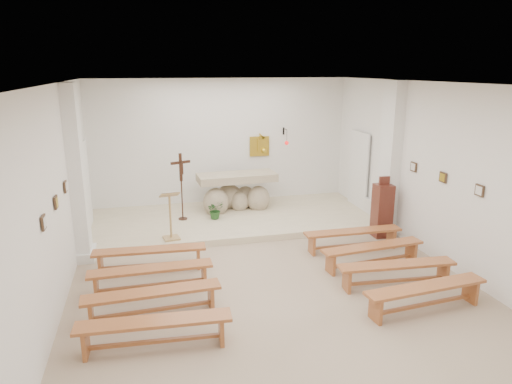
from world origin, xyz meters
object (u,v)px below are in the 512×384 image
object	(u,v)px
lectern	(170,215)
bench_left_fourth	(155,327)
bench_left_front	(150,254)
crucifix_stand	(181,182)
bench_left_third	(153,297)
bench_right_third	(396,269)
donation_pedestal	(382,210)
altar	(236,194)
bench_right_fourth	(426,292)
bench_right_second	(373,251)
bench_left_second	(151,273)
bench_right_front	(353,235)

from	to	relation	value
lectern	bench_left_fourth	size ratio (longest dim) A/B	0.52
bench_left_front	crucifix_stand	bearing A→B (deg)	74.94
crucifix_stand	bench_left_third	distance (m)	4.38
bench_right_third	lectern	bearing A→B (deg)	146.04
lectern	bench_right_third	world-z (taller)	lectern
donation_pedestal	bench_left_third	distance (m)	5.71
crucifix_stand	bench_left_third	xyz separation A→B (m)	(-0.85, -4.23, -0.77)
altar	bench_right_third	distance (m)	5.12
bench_right_third	bench_right_fourth	size ratio (longest dim) A/B	1.00
donation_pedestal	bench_right_second	xyz separation A→B (m)	(-1.00, -1.48, -0.29)
crucifix_stand	bench_right_second	distance (m)	4.80
bench_left_second	bench_left_fourth	xyz separation A→B (m)	(0.00, -1.74, 0.00)
bench_right_second	bench_left_front	bearing A→B (deg)	162.83
bench_right_front	bench_right_second	xyz separation A→B (m)	(0.00, -0.87, 0.00)
bench_right_third	bench_left_second	bearing A→B (deg)	172.64
crucifix_stand	bench_right_fourth	bearing A→B (deg)	-76.94
bench_left_front	altar	bearing A→B (deg)	56.43
bench_right_second	bench_right_third	world-z (taller)	same
crucifix_stand	bench_right_second	world-z (taller)	crucifix_stand
bench_left_third	bench_right_fourth	xyz separation A→B (m)	(4.19, -0.87, 0.00)
lectern	bench_right_fourth	world-z (taller)	lectern
bench_right_second	bench_left_fourth	world-z (taller)	same
altar	bench_left_front	xyz separation A→B (m)	(-2.29, -3.01, -0.22)
altar	bench_right_second	size ratio (longest dim) A/B	0.97
bench_left_front	bench_right_third	distance (m)	4.54
lectern	bench_left_third	world-z (taller)	lectern
bench_left_front	bench_right_second	size ratio (longest dim) A/B	1.00
donation_pedestal	bench_right_front	size ratio (longest dim) A/B	0.67
crucifix_stand	bench_right_second	bearing A→B (deg)	-65.33
bench_right_third	bench_left_fourth	world-z (taller)	same
crucifix_stand	bench_right_fourth	distance (m)	6.15
bench_left_third	donation_pedestal	bearing A→B (deg)	21.84
donation_pedestal	bench_left_front	size ratio (longest dim) A/B	0.67
bench_right_front	bench_right_third	bearing A→B (deg)	-89.12
bench_left_third	bench_right_fourth	world-z (taller)	same
lectern	bench_left_fourth	bearing A→B (deg)	-106.26
lectern	donation_pedestal	size ratio (longest dim) A/B	0.78
bench_right_third	bench_right_fourth	world-z (taller)	same
altar	bench_right_third	bearing A→B (deg)	-71.07
donation_pedestal	altar	bearing A→B (deg)	141.48
crucifix_stand	donation_pedestal	distance (m)	4.76
donation_pedestal	bench_left_front	bearing A→B (deg)	-172.19
altar	lectern	distance (m)	2.57
altar	crucifix_stand	distance (m)	1.63
crucifix_stand	donation_pedestal	bearing A→B (deg)	-43.55
altar	bench_right_third	size ratio (longest dim) A/B	0.97
lectern	donation_pedestal	xyz separation A→B (m)	(4.71, -0.58, -0.07)
crucifix_stand	lectern	bearing A→B (deg)	-125.92
bench_right_front	bench_right_second	distance (m)	0.87
lectern	crucifix_stand	size ratio (longest dim) A/B	0.67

